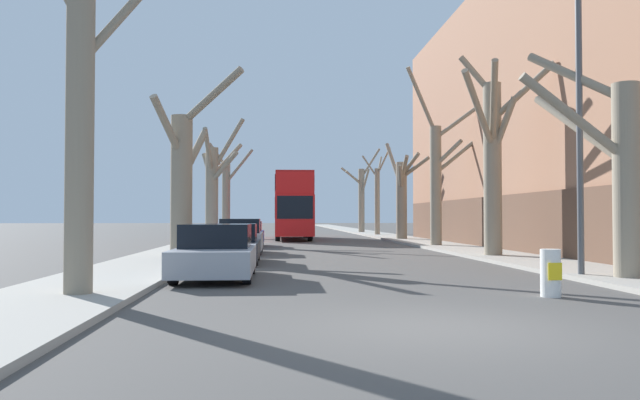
{
  "coord_description": "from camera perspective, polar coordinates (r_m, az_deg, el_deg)",
  "views": [
    {
      "loc": [
        -2.29,
        -8.5,
        1.54
      ],
      "look_at": [
        0.38,
        29.06,
        2.57
      ],
      "focal_mm": 35.0,
      "sensor_mm": 36.0,
      "label": 1
    }
  ],
  "objects": [
    {
      "name": "street_tree_right_2",
      "position": [
        32.4,
        10.75,
        2.27
      ],
      "size": [
        4.58,
        1.8,
        9.09
      ],
      "color": "gray",
      "rests_on": "ground"
    },
    {
      "name": "sidewalk_right",
      "position": [
        59.15,
        4.29,
        -2.99
      ],
      "size": [
        2.86,
        120.0,
        0.12
      ],
      "primitive_type": "cube",
      "color": "#A39E93",
      "rests_on": "ground"
    },
    {
      "name": "parked_car_2",
      "position": [
        26.54,
        -7.3,
        -3.39
      ],
      "size": [
        1.85,
        3.9,
        1.46
      ],
      "color": "#9EA3AD",
      "rests_on": "ground"
    },
    {
      "name": "parked_car_3",
      "position": [
        32.56,
        -6.7,
        -3.15
      ],
      "size": [
        1.71,
        4.44,
        1.32
      ],
      "color": "navy",
      "rests_on": "ground"
    },
    {
      "name": "street_tree_right_5",
      "position": [
        59.43,
        3.81,
        0.35
      ],
      "size": [
        3.85,
        1.92,
        8.12
      ],
      "color": "gray",
      "rests_on": "ground"
    },
    {
      "name": "double_decker_bus",
      "position": [
        43.16,
        -2.53,
        -0.29
      ],
      "size": [
        2.44,
        11.15,
        4.4
      ],
      "color": "red",
      "rests_on": "ground"
    },
    {
      "name": "parked_car_1",
      "position": [
        21.16,
        -8.12,
        -4.03
      ],
      "size": [
        1.87,
        4.12,
        1.31
      ],
      "color": "black",
      "rests_on": "ground"
    },
    {
      "name": "street_tree_right_1",
      "position": [
        24.21,
        15.55,
        3.86
      ],
      "size": [
        3.85,
        3.02,
        7.71
      ],
      "color": "gray",
      "rests_on": "ground"
    },
    {
      "name": "parked_car_0",
      "position": [
        15.86,
        -9.48,
        -4.77
      ],
      "size": [
        1.88,
        4.31,
        1.36
      ],
      "color": "#9EA3AD",
      "rests_on": "ground"
    },
    {
      "name": "street_tree_right_4",
      "position": [
        51.06,
        5.26,
        0.29
      ],
      "size": [
        2.07,
        3.2,
        7.11
      ],
      "color": "gray",
      "rests_on": "ground"
    },
    {
      "name": "street_tree_left_3",
      "position": [
        47.28,
        -8.56,
        0.48
      ],
      "size": [
        3.44,
        1.6,
        7.1
      ],
      "color": "gray",
      "rests_on": "ground"
    },
    {
      "name": "street_tree_right_0",
      "position": [
        16.65,
        25.84,
        3.36
      ],
      "size": [
        5.16,
        3.38,
        5.94
      ],
      "color": "gray",
      "rests_on": "ground"
    },
    {
      "name": "street_tree_left_0",
      "position": [
        12.69,
        -21.04,
        9.99
      ],
      "size": [
        2.57,
        2.89,
        7.61
      ],
      "color": "gray",
      "rests_on": "ground"
    },
    {
      "name": "traffic_bollard",
      "position": [
        12.89,
        20.34,
        -6.28
      ],
      "size": [
        0.39,
        0.4,
        0.92
      ],
      "color": "white",
      "rests_on": "ground"
    },
    {
      "name": "street_tree_right_3",
      "position": [
        41.29,
        7.5,
        0.56
      ],
      "size": [
        2.44,
        3.59,
        6.62
      ],
      "color": "gray",
      "rests_on": "ground"
    },
    {
      "name": "street_tree_left_1",
      "position": [
        23.52,
        -12.41,
        2.06
      ],
      "size": [
        3.31,
        3.37,
        6.85
      ],
      "color": "gray",
      "rests_on": "ground"
    },
    {
      "name": "sidewalk_left",
      "position": [
        58.66,
        -8.0,
        -2.99
      ],
      "size": [
        2.86,
        120.0,
        0.12
      ],
      "primitive_type": "cube",
      "color": "#A39E93",
      "rests_on": "ground"
    },
    {
      "name": "lamp_post",
      "position": [
        16.99,
        22.31,
        7.19
      ],
      "size": [
        1.4,
        0.2,
        7.27
      ],
      "color": "#4C4F54",
      "rests_on": "ground"
    },
    {
      "name": "building_facade_right",
      "position": [
        32.65,
        23.57,
        7.36
      ],
      "size": [
        10.08,
        32.66,
        13.08
      ],
      "color": "#93664C",
      "rests_on": "ground"
    },
    {
      "name": "street_tree_left_2",
      "position": [
        35.56,
        -9.68,
        1.23
      ],
      "size": [
        2.53,
        4.35,
        7.19
      ],
      "color": "gray",
      "rests_on": "ground"
    },
    {
      "name": "ground_plane",
      "position": [
        8.94,
        11.06,
        -11.46
      ],
      "size": [
        300.0,
        300.0,
        0.0
      ],
      "primitive_type": "plane",
      "color": "#4C4947"
    }
  ]
}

